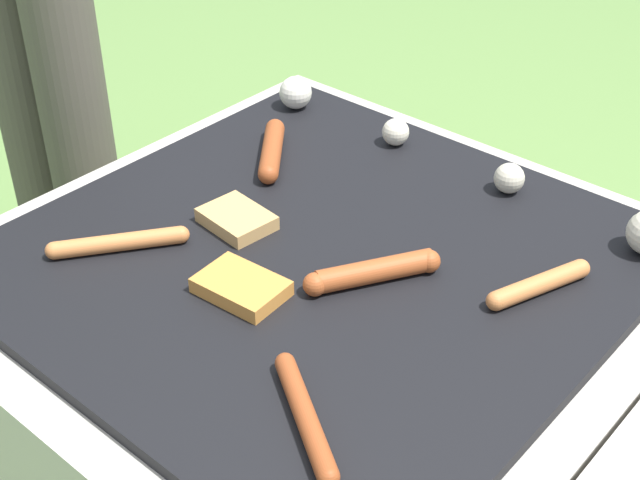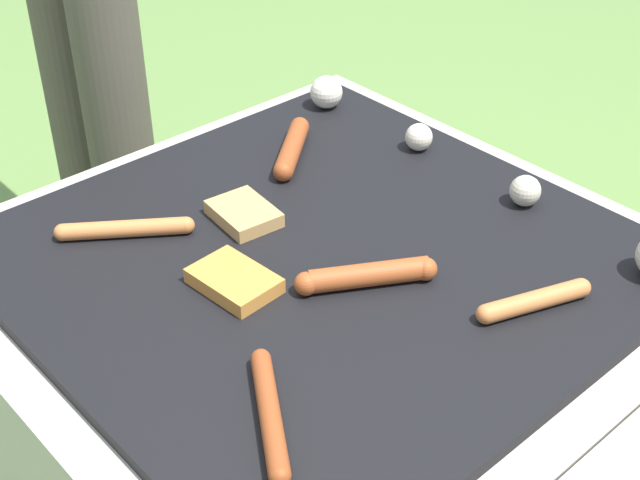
# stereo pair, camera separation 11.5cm
# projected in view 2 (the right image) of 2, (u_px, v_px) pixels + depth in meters

# --- Properties ---
(grill) EXTENTS (0.84, 0.84, 0.45)m
(grill) POSITION_uv_depth(u_px,v_px,m) (320.00, 379.00, 1.29)
(grill) COLOR #B2AA9E
(grill) RESTS_ON ground_plane
(sausage_back_left) EXTENTS (0.11, 0.16, 0.03)m
(sausage_back_left) POSITION_uv_depth(u_px,v_px,m) (366.00, 276.00, 1.09)
(sausage_back_left) COLOR #A34C23
(sausage_back_left) RESTS_ON grill
(sausage_back_center) EXTENTS (0.12, 0.15, 0.02)m
(sausage_back_center) POSITION_uv_depth(u_px,v_px,m) (125.00, 229.00, 1.19)
(sausage_back_center) COLOR #C6753D
(sausage_back_center) RESTS_ON grill
(sausage_front_center) EXTENTS (0.12, 0.14, 0.03)m
(sausage_front_center) POSITION_uv_depth(u_px,v_px,m) (292.00, 148.00, 1.36)
(sausage_front_center) COLOR #93421E
(sausage_front_center) RESTS_ON grill
(sausage_mid_right) EXTENTS (0.16, 0.11, 0.02)m
(sausage_mid_right) POSITION_uv_depth(u_px,v_px,m) (270.00, 413.00, 0.91)
(sausage_mid_right) COLOR #93421E
(sausage_mid_right) RESTS_ON grill
(sausage_back_right) EXTENTS (0.07, 0.15, 0.02)m
(sausage_back_right) POSITION_uv_depth(u_px,v_px,m) (534.00, 301.00, 1.06)
(sausage_back_right) COLOR #C6753D
(sausage_back_right) RESTS_ON grill
(bread_slice_center) EXTENTS (0.10, 0.08, 0.02)m
(bread_slice_center) POSITION_uv_depth(u_px,v_px,m) (244.00, 214.00, 1.22)
(bread_slice_center) COLOR tan
(bread_slice_center) RESTS_ON grill
(bread_slice_right) EXTENTS (0.11, 0.08, 0.02)m
(bread_slice_right) POSITION_uv_depth(u_px,v_px,m) (234.00, 281.00, 1.09)
(bread_slice_right) COLOR #D18438
(bread_slice_right) RESTS_ON grill
(mushroom_row) EXTENTS (0.68, 0.07, 0.06)m
(mushroom_row) POSITION_uv_depth(u_px,v_px,m) (483.00, 169.00, 1.28)
(mushroom_row) COLOR silver
(mushroom_row) RESTS_ON grill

